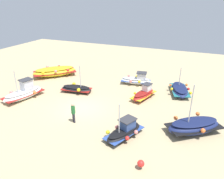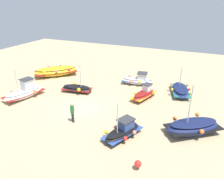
# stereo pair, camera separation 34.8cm
# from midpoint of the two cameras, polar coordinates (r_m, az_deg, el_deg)

# --- Properties ---
(ground_plane) EXTENTS (53.19, 53.19, 0.00)m
(ground_plane) POSITION_cam_midpoint_polar(r_m,az_deg,el_deg) (19.64, -7.51, -4.91)
(ground_plane) COLOR tan
(fishing_boat_0) EXTENTS (3.41, 1.71, 3.03)m
(fishing_boat_0) POSITION_cam_midpoint_polar(r_m,az_deg,el_deg) (22.83, -8.98, 0.23)
(fishing_boat_0) COLOR black
(fishing_boat_0) RESTS_ON ground_plane
(fishing_boat_1) EXTENTS (2.48, 4.36, 3.03)m
(fishing_boat_1) POSITION_cam_midpoint_polar(r_m,az_deg,el_deg) (22.91, -21.96, -0.66)
(fishing_boat_1) COLOR white
(fishing_boat_1) RESTS_ON ground_plane
(fishing_boat_2) EXTENTS (4.32, 3.90, 3.94)m
(fishing_boat_2) POSITION_cam_midpoint_polar(r_m,az_deg,el_deg) (17.00, 21.36, -9.26)
(fishing_boat_2) COLOR navy
(fishing_boat_2) RESTS_ON ground_plane
(fishing_boat_3) EXTENTS (2.05, 3.41, 1.42)m
(fishing_boat_3) POSITION_cam_midpoint_polar(r_m,az_deg,el_deg) (21.33, 9.01, -1.23)
(fishing_boat_3) COLOR maroon
(fishing_boat_3) RESTS_ON ground_plane
(fishing_boat_4) EXTENTS (5.24, 5.19, 1.17)m
(fishing_boat_4) POSITION_cam_midpoint_polar(r_m,az_deg,el_deg) (28.15, -14.42, 4.73)
(fishing_boat_4) COLOR gold
(fishing_boat_4) RESTS_ON ground_plane
(fishing_boat_5) EXTENTS (2.53, 3.99, 2.64)m
(fishing_boat_5) POSITION_cam_midpoint_polar(r_m,az_deg,el_deg) (23.20, 18.15, -0.20)
(fishing_boat_5) COLOR navy
(fishing_boat_5) RESTS_ON ground_plane
(fishing_boat_6) EXTENTS (3.61, 2.18, 1.48)m
(fishing_boat_6) POSITION_cam_midpoint_polar(r_m,az_deg,el_deg) (24.77, 7.16, 2.50)
(fishing_boat_6) COLOR white
(fishing_boat_6) RESTS_ON ground_plane
(fishing_boat_7) EXTENTS (2.43, 3.49, 2.86)m
(fishing_boat_7) POSITION_cam_midpoint_polar(r_m,az_deg,el_deg) (15.60, 3.57, -11.05)
(fishing_boat_7) COLOR black
(fishing_boat_7) RESTS_ON ground_plane
(person_walking) EXTENTS (0.32, 0.32, 1.68)m
(person_walking) POSITION_cam_midpoint_polar(r_m,az_deg,el_deg) (17.20, -9.97, -5.78)
(person_walking) COLOR #2D2D38
(person_walking) RESTS_ON ground_plane
(mooring_buoy_0) EXTENTS (0.42, 0.42, 0.60)m
(mooring_buoy_0) POSITION_cam_midpoint_polar(r_m,az_deg,el_deg) (13.21, 7.71, -19.12)
(mooring_buoy_0) COLOR #3F3F42
(mooring_buoy_0) RESTS_ON ground_plane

